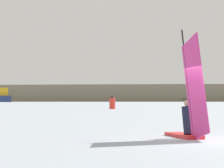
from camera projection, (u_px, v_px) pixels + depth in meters
ground_plane at (212, 140)px, 15.32m from camera, size 4000.00×4000.00×0.00m
windsurfer at (189, 110)px, 16.18m from camera, size 1.50×3.16×4.01m
distant_headland at (131, 94)px, 1062.13m from camera, size 696.17×309.74×34.87m
channel_buoy at (112, 103)px, 76.04m from camera, size 0.97×0.97×2.32m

